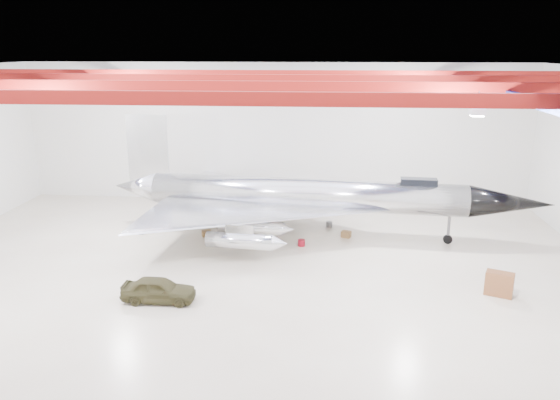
{
  "coord_description": "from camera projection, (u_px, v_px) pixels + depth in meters",
  "views": [
    {
      "loc": [
        4.2,
        -27.89,
        12.13
      ],
      "look_at": [
        1.6,
        2.0,
        3.69
      ],
      "focal_mm": 35.0,
      "sensor_mm": 36.0,
      "label": 1
    }
  ],
  "objects": [
    {
      "name": "desk",
      "position": [
        499.0,
        284.0,
        27.47
      ],
      "size": [
        1.5,
        1.15,
        1.23
      ],
      "primitive_type": "cube",
      "rotation": [
        0.0,
        0.0,
        -0.41
      ],
      "color": "brown",
      "rests_on": "floor"
    },
    {
      "name": "toolbox_red",
      "position": [
        272.0,
        233.0,
        36.4
      ],
      "size": [
        0.44,
        0.35,
        0.3
      ],
      "primitive_type": "cube",
      "rotation": [
        0.0,
        0.0,
        -0.01
      ],
      "color": "maroon",
      "rests_on": "floor"
    },
    {
      "name": "crate_small",
      "position": [
        141.0,
        232.0,
        36.64
      ],
      "size": [
        0.47,
        0.4,
        0.29
      ],
      "primitive_type": "cube",
      "rotation": [
        0.0,
        0.0,
        -0.15
      ],
      "color": "#59595B",
      "rests_on": "floor"
    },
    {
      "name": "spares_box",
      "position": [
        329.0,
        224.0,
        38.04
      ],
      "size": [
        0.54,
        0.54,
        0.39
      ],
      "primitive_type": "cylinder",
      "rotation": [
        0.0,
        0.0,
        -0.3
      ],
      "color": "#59595B",
      "rests_on": "floor"
    },
    {
      "name": "tool_chest",
      "position": [
        301.0,
        243.0,
        34.42
      ],
      "size": [
        0.59,
        0.59,
        0.41
      ],
      "primitive_type": "cylinder",
      "rotation": [
        0.0,
        0.0,
        0.37
      ],
      "color": "maroon",
      "rests_on": "floor"
    },
    {
      "name": "ceiling_structure",
      "position": [
        245.0,
        84.0,
        27.59
      ],
      "size": [
        39.5,
        29.5,
        1.08
      ],
      "color": "maroon",
      "rests_on": "ceiling"
    },
    {
      "name": "oil_barrel",
      "position": [
        206.0,
        233.0,
        36.17
      ],
      "size": [
        0.72,
        0.66,
        0.41
      ],
      "primitive_type": "cube",
      "rotation": [
        0.0,
        0.0,
        0.39
      ],
      "color": "olive",
      "rests_on": "floor"
    },
    {
      "name": "parts_bin",
      "position": [
        346.0,
        234.0,
        35.99
      ],
      "size": [
        0.72,
        0.66,
        0.41
      ],
      "primitive_type": "cube",
      "rotation": [
        0.0,
        0.0,
        -0.4
      ],
      "color": "olive",
      "rests_on": "floor"
    },
    {
      "name": "wall_back",
      "position": [
        274.0,
        133.0,
        43.28
      ],
      "size": [
        40.0,
        0.0,
        40.0
      ],
      "primitive_type": "plane",
      "rotation": [
        1.57,
        0.0,
        0.0
      ],
      "color": "silver",
      "rests_on": "floor"
    },
    {
      "name": "ceiling",
      "position": [
        245.0,
        70.0,
        27.41
      ],
      "size": [
        40.0,
        40.0,
        0.0
      ],
      "primitive_type": "plane",
      "rotation": [
        3.14,
        0.0,
        0.0
      ],
      "color": "#0A0F38",
      "rests_on": "wall_back"
    },
    {
      "name": "jeep",
      "position": [
        159.0,
        290.0,
        26.82
      ],
      "size": [
        3.64,
        1.48,
        1.24
      ],
      "primitive_type": "imported",
      "rotation": [
        0.0,
        0.0,
        1.58
      ],
      "color": "#3A361D",
      "rests_on": "floor"
    },
    {
      "name": "floor",
      "position": [
        248.0,
        273.0,
        30.39
      ],
      "size": [
        40.0,
        40.0,
        0.0
      ],
      "primitive_type": "plane",
      "color": "#C3B39B",
      "rests_on": "ground"
    },
    {
      "name": "jet_aircraft",
      "position": [
        304.0,
        198.0,
        35.7
      ],
      "size": [
        28.67,
        17.64,
        7.81
      ],
      "rotation": [
        0.0,
        0.0,
        -0.08
      ],
      "color": "silver",
      "rests_on": "floor"
    }
  ]
}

